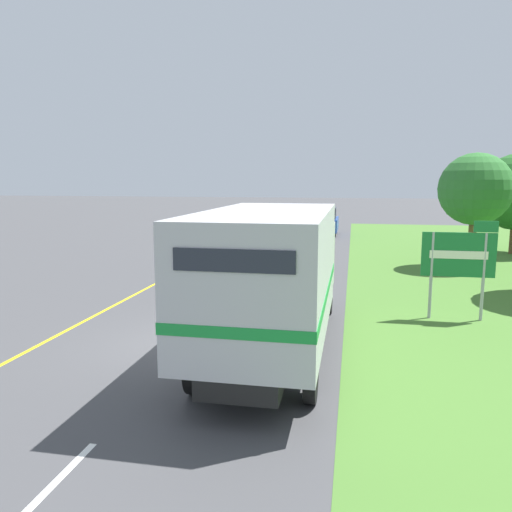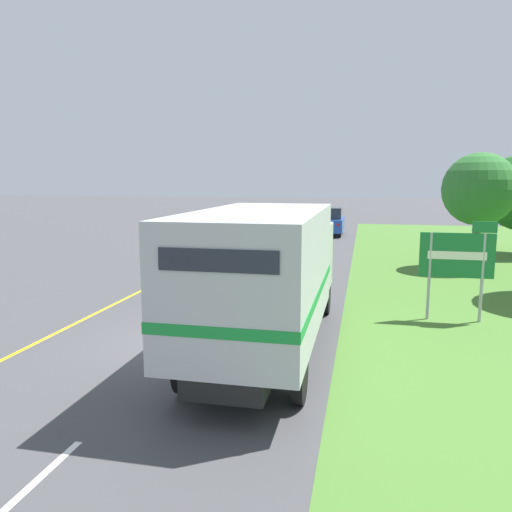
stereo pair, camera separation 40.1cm
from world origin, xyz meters
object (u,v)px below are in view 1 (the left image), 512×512
Objects in this scene: lead_car_blue_ahead at (325,221)px; highway_sign at (460,257)px; roadside_tree_mid at (475,190)px; lead_car_white at (245,239)px.

highway_sign is (5.05, -21.75, 0.83)m from lead_car_blue_ahead.
roadside_tree_mid is at bearing 75.73° from highway_sign.
roadside_tree_mid is at bearing -59.20° from lead_car_blue_ahead.
lead_car_white is 1.50× the size of highway_sign.
highway_sign is (8.52, -9.90, 0.84)m from lead_car_white.
lead_car_white is at bearing 130.71° from highway_sign.
roadside_tree_mid reaches higher than lead_car_blue_ahead.
lead_car_blue_ahead is at bearing 120.80° from roadside_tree_mid.
lead_car_white is 13.09m from highway_sign.
highway_sign reaches higher than lead_car_blue_ahead.
lead_car_white is at bearing -106.35° from lead_car_blue_ahead.
roadside_tree_mid reaches higher than lead_car_white.
highway_sign is at bearing -104.27° from roadside_tree_mid.
lead_car_blue_ahead is 14.71m from roadside_tree_mid.
highway_sign reaches higher than lead_car_white.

